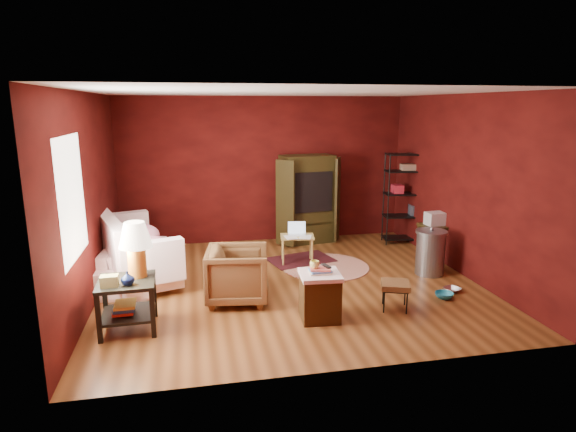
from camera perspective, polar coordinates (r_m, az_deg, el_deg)
The scene contains 18 objects.
room at distance 6.92m, azimuth 0.03°, elevation 2.85°, with size 5.54×5.04×2.84m.
sofa at distance 7.81m, azimuth -17.79°, elevation -4.32°, with size 1.96×0.57×0.77m, color white.
armchair at distance 6.60m, azimuth -5.96°, elevation -6.62°, with size 0.81×0.75×0.83m, color black.
pet_bowl_steel at distance 7.37m, azimuth 18.93°, elevation -7.63°, with size 0.23×0.06×0.23m, color silver.
pet_bowl_turquoise at distance 7.09m, azimuth 18.07°, elevation -8.29°, with size 0.25×0.08×0.25m, color teal.
vase at distance 5.82m, azimuth -18.48°, elevation -7.04°, with size 0.15×0.16×0.15m, color #0C163D.
mug at distance 5.92m, azimuth 3.18°, elevation -5.66°, with size 0.12×0.09×0.12m, color #ECE473.
side_table at distance 6.00m, azimuth -18.08°, elevation -5.63°, with size 0.67×0.67×1.29m.
sofa_cushions at distance 7.78m, azimuth -18.02°, elevation -3.82°, with size 1.51×2.39×0.93m.
hamper at distance 6.08m, azimuth 3.79°, elevation -9.34°, with size 0.53×0.53×0.69m.
footstool at distance 6.50m, azimuth 12.61°, elevation -8.09°, with size 0.46×0.46×0.37m.
rug_round at distance 8.06m, azimuth 4.45°, elevation -6.00°, with size 1.87×1.87×0.01m.
rug_oriental at distance 8.37m, azimuth 1.52°, elevation -5.19°, with size 1.23×0.97×0.01m.
laptop_desk at distance 8.12m, azimuth 1.09°, elevation -2.69°, with size 0.61×0.51×0.69m.
tv_armoire at distance 9.30m, azimuth 2.32°, elevation 2.20°, with size 1.32×0.84×1.70m.
wire_shelving at distance 9.51m, azimuth 13.99°, elevation 2.51°, with size 0.90×0.49×1.75m.
small_stand at distance 8.51m, azimuth 17.00°, elevation -1.02°, with size 0.47×0.47×0.87m.
trash_can at distance 7.94m, azimuth 16.51°, elevation -4.12°, with size 0.61×0.61×0.77m.
Camera 1 is at (-1.40, -6.69, 2.61)m, focal length 30.00 mm.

